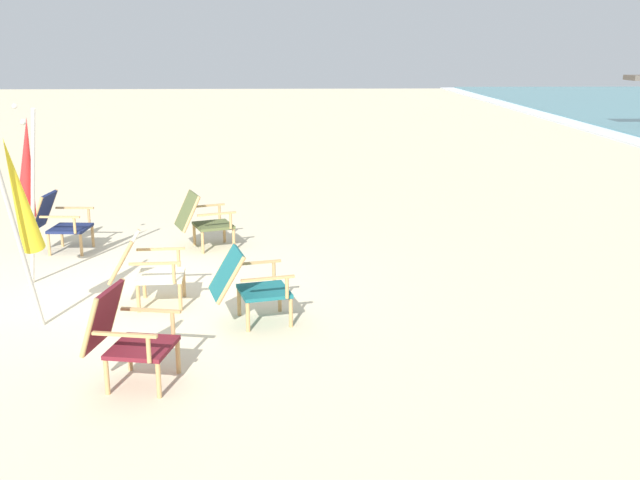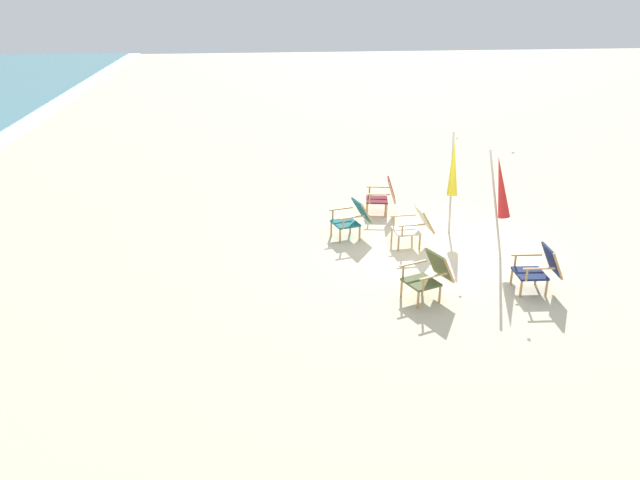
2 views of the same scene
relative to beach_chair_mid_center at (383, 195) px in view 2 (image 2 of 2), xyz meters
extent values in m
plane|color=beige|center=(-2.28, -0.68, -0.43)|extent=(80.00, 80.00, 0.00)
cube|color=maroon|center=(0.03, 0.14, -0.11)|extent=(0.60, 0.57, 0.04)
cube|color=maroon|center=(-0.03, -0.17, 0.13)|extent=(0.52, 0.28, 0.51)
cylinder|color=tan|center=(-0.16, 0.40, -0.27)|extent=(0.04, 0.04, 0.32)
cylinder|color=tan|center=(0.30, 0.31, -0.27)|extent=(0.04, 0.04, 0.32)
cylinder|color=tan|center=(-0.24, -0.03, -0.27)|extent=(0.04, 0.04, 0.32)
cylinder|color=tan|center=(0.22, -0.11, -0.27)|extent=(0.04, 0.04, 0.32)
cube|color=tan|center=(-0.25, 0.18, 0.11)|extent=(0.13, 0.53, 0.02)
cylinder|color=tan|center=(-0.22, 0.36, 0.00)|extent=(0.04, 0.04, 0.22)
cube|color=tan|center=(0.30, 0.07, 0.11)|extent=(0.13, 0.53, 0.02)
cylinder|color=tan|center=(0.33, 0.26, 0.00)|extent=(0.04, 0.04, 0.22)
cylinder|color=tan|center=(-0.28, -0.13, 0.13)|extent=(0.08, 0.20, 0.51)
cylinder|color=tan|center=(0.22, -0.22, 0.13)|extent=(0.08, 0.20, 0.51)
cube|color=#515B33|center=(-4.24, 0.29, -0.11)|extent=(0.66, 0.63, 0.04)
cube|color=#515B33|center=(-4.11, -0.04, 0.12)|extent=(0.56, 0.42, 0.48)
cylinder|color=tan|center=(-4.53, 0.41, -0.27)|extent=(0.04, 0.04, 0.32)
cylinder|color=tan|center=(-4.09, 0.57, -0.27)|extent=(0.04, 0.04, 0.32)
cylinder|color=tan|center=(-4.38, 0.00, -0.27)|extent=(0.04, 0.04, 0.32)
cylinder|color=tan|center=(-3.94, 0.17, -0.27)|extent=(0.04, 0.04, 0.32)
cube|color=tan|center=(-4.49, 0.17, 0.11)|extent=(0.22, 0.51, 0.02)
cylinder|color=tan|center=(-4.56, 0.35, 0.00)|extent=(0.04, 0.04, 0.22)
cube|color=tan|center=(-3.97, 0.37, 0.11)|extent=(0.22, 0.51, 0.02)
cylinder|color=tan|center=(-4.03, 0.55, 0.00)|extent=(0.04, 0.04, 0.22)
cylinder|color=tan|center=(-4.35, -0.13, 0.12)|extent=(0.13, 0.26, 0.48)
cylinder|color=tan|center=(-3.87, 0.05, 0.12)|extent=(0.13, 0.26, 0.48)
cube|color=#19234C|center=(-4.13, -1.62, -0.11)|extent=(0.55, 0.51, 0.04)
cube|color=#19234C|center=(-4.15, -1.97, 0.13)|extent=(0.51, 0.28, 0.49)
cylinder|color=tan|center=(-4.35, -1.39, -0.27)|extent=(0.04, 0.04, 0.32)
cylinder|color=tan|center=(-3.88, -1.43, -0.27)|extent=(0.04, 0.04, 0.32)
cylinder|color=tan|center=(-4.38, -1.82, -0.27)|extent=(0.04, 0.04, 0.32)
cylinder|color=tan|center=(-3.91, -1.86, -0.27)|extent=(0.04, 0.04, 0.32)
cube|color=tan|center=(-4.41, -1.62, 0.11)|extent=(0.07, 0.53, 0.02)
cylinder|color=tan|center=(-4.40, -1.44, 0.00)|extent=(0.04, 0.04, 0.22)
cube|color=tan|center=(-3.85, -1.66, 0.11)|extent=(0.07, 0.53, 0.02)
cylinder|color=tan|center=(-3.84, -1.48, 0.00)|extent=(0.04, 0.04, 0.22)
cylinder|color=tan|center=(-4.41, -1.95, 0.13)|extent=(0.06, 0.25, 0.49)
cylinder|color=tan|center=(-3.90, -1.99, 0.13)|extent=(0.06, 0.25, 0.49)
cube|color=#196066|center=(-1.38, 1.09, -0.11)|extent=(0.62, 0.60, 0.04)
cube|color=#196066|center=(-1.29, 0.73, 0.11)|extent=(0.55, 0.41, 0.46)
cylinder|color=tan|center=(-1.66, 1.24, -0.27)|extent=(0.04, 0.04, 0.32)
cylinder|color=tan|center=(-1.21, 1.36, -0.27)|extent=(0.04, 0.04, 0.32)
cylinder|color=tan|center=(-1.55, 0.82, -0.27)|extent=(0.04, 0.04, 0.32)
cylinder|color=tan|center=(-1.10, 0.94, -0.27)|extent=(0.04, 0.04, 0.32)
cube|color=tan|center=(-1.65, 1.00, 0.11)|extent=(0.17, 0.52, 0.02)
cylinder|color=tan|center=(-1.69, 1.18, 0.00)|extent=(0.04, 0.04, 0.22)
cube|color=tan|center=(-1.10, 1.14, 0.11)|extent=(0.17, 0.52, 0.02)
cylinder|color=tan|center=(-1.15, 1.32, 0.00)|extent=(0.04, 0.04, 0.22)
cylinder|color=tan|center=(-1.53, 0.66, 0.11)|extent=(0.11, 0.30, 0.47)
cylinder|color=tan|center=(-1.04, 0.79, 0.11)|extent=(0.11, 0.30, 0.47)
cube|color=beige|center=(-1.94, -0.04, -0.11)|extent=(0.55, 0.51, 0.04)
cube|color=beige|center=(-1.91, -0.41, 0.11)|extent=(0.51, 0.32, 0.47)
cylinder|color=tan|center=(-2.18, 0.16, -0.27)|extent=(0.04, 0.04, 0.32)
cylinder|color=tan|center=(-1.72, 0.19, -0.27)|extent=(0.04, 0.04, 0.32)
cylinder|color=tan|center=(-2.16, -0.27, -0.27)|extent=(0.04, 0.04, 0.32)
cylinder|color=tan|center=(-1.69, -0.24, -0.27)|extent=(0.04, 0.04, 0.32)
cube|color=tan|center=(-2.22, -0.07, 0.11)|extent=(0.07, 0.53, 0.02)
cylinder|color=tan|center=(-2.23, 0.11, 0.00)|extent=(0.04, 0.04, 0.22)
cube|color=tan|center=(-1.66, -0.04, 0.11)|extent=(0.07, 0.53, 0.02)
cylinder|color=tan|center=(-1.67, 0.15, 0.00)|extent=(0.04, 0.04, 0.22)
cylinder|color=tan|center=(-2.17, -0.42, 0.11)|extent=(0.06, 0.30, 0.47)
cylinder|color=tan|center=(-1.66, -0.39, 0.11)|extent=(0.06, 0.30, 0.47)
cylinder|color=#B7B2A8|center=(-2.59, -1.54, 0.60)|extent=(0.36, 0.37, 2.06)
cone|color=red|center=(-2.65, -1.60, 0.96)|extent=(0.47, 0.48, 1.18)
sphere|color=#B7B2A8|center=(-2.74, -1.70, 1.62)|extent=(0.06, 0.06, 0.06)
cylinder|color=#B7B2A8|center=(-1.07, -1.19, 0.58)|extent=(0.62, 0.18, 2.03)
cone|color=yellow|center=(-1.17, -1.17, 0.93)|extent=(0.57, 0.33, 1.17)
sphere|color=#B7B2A8|center=(-1.35, -1.13, 1.59)|extent=(0.06, 0.06, 0.06)
camera|label=1|loc=(5.77, 1.40, 2.29)|focal=42.00mm
camera|label=2|loc=(-13.15, 3.03, 4.37)|focal=35.00mm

